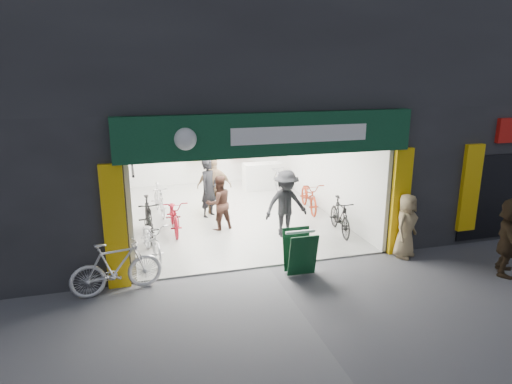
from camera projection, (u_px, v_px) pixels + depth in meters
name	position (u px, v px, depth m)	size (l,w,h in m)	color
ground	(269.00, 267.00, 10.37)	(60.00, 60.00, 0.00)	#56565B
building	(250.00, 70.00, 14.09)	(17.00, 10.27, 8.00)	#232326
bike_left_front	(152.00, 239.00, 10.82)	(0.61, 1.76, 0.92)	silver
bike_left_midfront	(149.00, 219.00, 11.97)	(0.52, 1.85, 1.11)	black
bike_left_midback	(174.00, 215.00, 12.48)	(0.64, 1.84, 0.97)	maroon
bike_left_back	(159.00, 200.00, 13.92)	(0.45, 1.60, 0.96)	#A5A5A9
bike_right_front	(340.00, 216.00, 12.32)	(0.47, 1.67, 1.00)	black
bike_right_mid	(309.00, 196.00, 14.30)	(0.64, 1.84, 0.97)	maroon
bike_right_back	(273.00, 178.00, 16.54)	(0.48, 1.68, 1.01)	#A2A1A6
parked_bike	(116.00, 267.00, 9.09)	(0.52, 1.82, 1.10)	silver
customer_a	(209.00, 189.00, 13.58)	(0.65, 0.43, 1.79)	black
customer_b	(219.00, 203.00, 12.53)	(0.75, 0.59, 1.55)	#3D241B
customer_c	(286.00, 204.00, 11.96)	(1.18, 0.68, 1.83)	black
customer_d	(214.00, 186.00, 13.85)	(1.05, 0.44, 1.78)	#997959
pedestrian_near	(406.00, 226.00, 10.76)	(0.76, 0.49, 1.56)	#9B845A
pedestrian_far	(509.00, 237.00, 9.85)	(1.59, 0.51, 1.72)	#312416
sandwich_board	(300.00, 251.00, 9.91)	(0.66, 0.66, 0.97)	#0D371C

